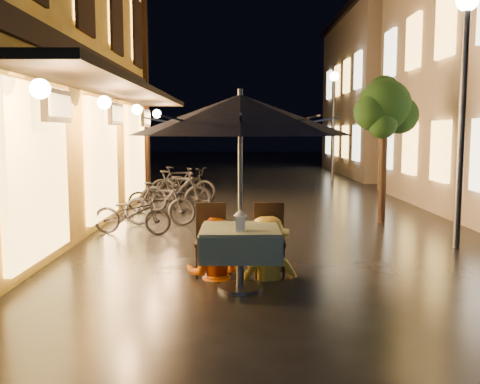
{
  "coord_description": "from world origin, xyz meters",
  "views": [
    {
      "loc": [
        -0.68,
        -6.84,
        1.96
      ],
      "look_at": [
        -0.66,
        0.23,
        1.15
      ],
      "focal_mm": 40.0,
      "sensor_mm": 36.0,
      "label": 1
    }
  ],
  "objects_px": {
    "patio_umbrella": "(240,115)",
    "bicycle_0": "(132,214)",
    "person_yellow": "(268,218)",
    "streetlamp_near": "(464,72)",
    "table_lantern": "(240,219)",
    "cafe_table": "(240,243)",
    "person_orange": "(214,219)"
  },
  "relations": [
    {
      "from": "patio_umbrella",
      "to": "bicycle_0",
      "type": "distance_m",
      "value": 4.47
    },
    {
      "from": "person_yellow",
      "to": "patio_umbrella",
      "type": "bearing_deg",
      "value": 39.31
    },
    {
      "from": "person_yellow",
      "to": "streetlamp_near",
      "type": "bearing_deg",
      "value": -165.84
    },
    {
      "from": "bicycle_0",
      "to": "table_lantern",
      "type": "bearing_deg",
      "value": -143.33
    },
    {
      "from": "table_lantern",
      "to": "bicycle_0",
      "type": "distance_m",
      "value": 4.34
    },
    {
      "from": "cafe_table",
      "to": "patio_umbrella",
      "type": "xyz_separation_m",
      "value": [
        0.0,
        0.0,
        1.56
      ]
    },
    {
      "from": "table_lantern",
      "to": "patio_umbrella",
      "type": "bearing_deg",
      "value": 90.0
    },
    {
      "from": "cafe_table",
      "to": "person_orange",
      "type": "height_order",
      "value": "person_orange"
    },
    {
      "from": "person_orange",
      "to": "streetlamp_near",
      "type": "bearing_deg",
      "value": -149.34
    },
    {
      "from": "streetlamp_near",
      "to": "bicycle_0",
      "type": "relative_size",
      "value": 2.78
    },
    {
      "from": "cafe_table",
      "to": "patio_umbrella",
      "type": "relative_size",
      "value": 0.36
    },
    {
      "from": "table_lantern",
      "to": "person_yellow",
      "type": "relative_size",
      "value": 0.15
    },
    {
      "from": "streetlamp_near",
      "to": "table_lantern",
      "type": "relative_size",
      "value": 16.92
    },
    {
      "from": "patio_umbrella",
      "to": "person_yellow",
      "type": "distance_m",
      "value": 1.48
    },
    {
      "from": "streetlamp_near",
      "to": "person_orange",
      "type": "relative_size",
      "value": 2.68
    },
    {
      "from": "cafe_table",
      "to": "patio_umbrella",
      "type": "bearing_deg",
      "value": 0.0
    },
    {
      "from": "person_yellow",
      "to": "table_lantern",
      "type": "bearing_deg",
      "value": 48.32
    },
    {
      "from": "cafe_table",
      "to": "patio_umbrella",
      "type": "distance_m",
      "value": 1.56
    },
    {
      "from": "patio_umbrella",
      "to": "streetlamp_near",
      "type": "bearing_deg",
      "value": 32.93
    },
    {
      "from": "patio_umbrella",
      "to": "table_lantern",
      "type": "distance_m",
      "value": 1.25
    },
    {
      "from": "person_orange",
      "to": "cafe_table",
      "type": "bearing_deg",
      "value": 127.82
    },
    {
      "from": "table_lantern",
      "to": "person_orange",
      "type": "relative_size",
      "value": 0.16
    },
    {
      "from": "streetlamp_near",
      "to": "cafe_table",
      "type": "height_order",
      "value": "streetlamp_near"
    },
    {
      "from": "person_orange",
      "to": "person_yellow",
      "type": "relative_size",
      "value": 0.97
    },
    {
      "from": "patio_umbrella",
      "to": "bicycle_0",
      "type": "height_order",
      "value": "patio_umbrella"
    },
    {
      "from": "patio_umbrella",
      "to": "person_orange",
      "type": "distance_m",
      "value": 1.52
    },
    {
      "from": "streetlamp_near",
      "to": "table_lantern",
      "type": "xyz_separation_m",
      "value": [
        -3.66,
        -2.59,
        -2.0
      ]
    },
    {
      "from": "patio_umbrella",
      "to": "table_lantern",
      "type": "bearing_deg",
      "value": -90.0
    },
    {
      "from": "bicycle_0",
      "to": "cafe_table",
      "type": "bearing_deg",
      "value": -141.86
    },
    {
      "from": "cafe_table",
      "to": "person_orange",
      "type": "bearing_deg",
      "value": 121.11
    },
    {
      "from": "patio_umbrella",
      "to": "person_yellow",
      "type": "relative_size",
      "value": 1.68
    },
    {
      "from": "table_lantern",
      "to": "bicycle_0",
      "type": "height_order",
      "value": "table_lantern"
    }
  ]
}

